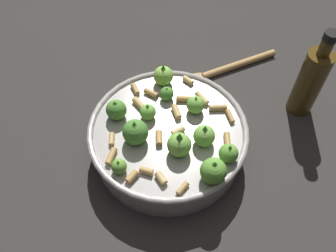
{
  "coord_description": "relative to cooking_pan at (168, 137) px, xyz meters",
  "views": [
    {
      "loc": [
        -0.14,
        -0.36,
        0.61
      ],
      "look_at": [
        0.0,
        0.0,
        0.08
      ],
      "focal_mm": 38.29,
      "sensor_mm": 36.0,
      "label": 1
    }
  ],
  "objects": [
    {
      "name": "ground_plane",
      "position": [
        -0.0,
        0.0,
        -0.04
      ],
      "size": [
        2.4,
        2.4,
        0.0
      ],
      "primitive_type": "plane",
      "color": "#2D2B28"
    },
    {
      "name": "wooden_spoon",
      "position": [
        0.21,
        0.15,
        -0.04
      ],
      "size": [
        0.24,
        0.04,
        0.02
      ],
      "color": "#B2844C",
      "rests_on": "ground"
    },
    {
      "name": "olive_oil_bottle",
      "position": [
        0.31,
        -0.0,
        0.04
      ],
      "size": [
        0.05,
        0.05,
        0.21
      ],
      "color": "#4C3814",
      "rests_on": "ground"
    },
    {
      "name": "cooking_pan",
      "position": [
        0.0,
        0.0,
        0.0
      ],
      "size": [
        0.3,
        0.3,
        0.12
      ],
      "color": "#9E9993",
      "rests_on": "ground"
    }
  ]
}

